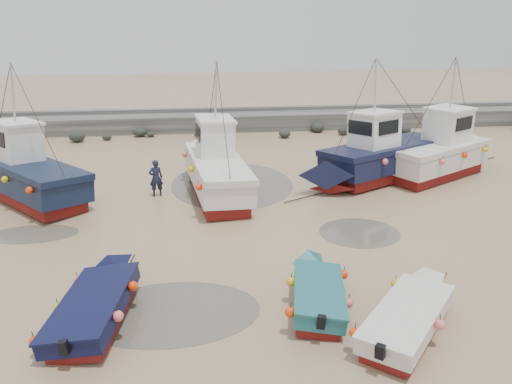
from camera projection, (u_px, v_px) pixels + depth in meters
ground at (227, 274)px, 16.89m from camera, size 120.00×120.00×0.00m
seawall at (212, 122)px, 37.24m from camera, size 60.00×4.92×1.50m
puddle_a at (172, 312)px, 14.74m from camera, size 5.28×5.28×0.01m
puddle_b at (359, 233)px, 20.06m from camera, size 3.26×3.26×0.01m
puddle_c at (33, 234)px, 19.92m from camera, size 3.61×3.61×0.01m
puddle_d at (232, 184)px, 25.76m from camera, size 6.28×6.28×0.01m
dinghy_1 at (100, 300)px, 14.38m from camera, size 2.53×6.28×1.43m
dinghy_2 at (316, 288)px, 14.97m from camera, size 2.38×5.34×1.43m
dinghy_3 at (412, 312)px, 13.78m from camera, size 4.56×5.12×1.43m
cabin_boat_0 at (20, 172)px, 23.30m from camera, size 7.89×8.18×6.22m
cabin_boat_1 at (214, 166)px, 24.11m from camera, size 3.36×9.91×6.22m
cabin_boat_2 at (380, 156)px, 25.94m from camera, size 10.04×6.46×6.22m
cabin_boat_3 at (443, 150)px, 26.75m from camera, size 8.68×5.96×6.22m
person at (157, 196)px, 24.09m from camera, size 0.74×0.58×1.80m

